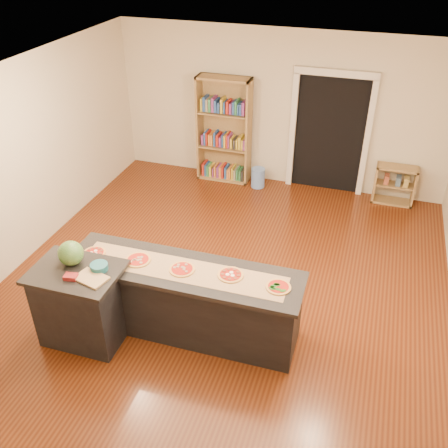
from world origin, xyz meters
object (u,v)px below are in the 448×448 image
(kitchen_island, at_px, (184,300))
(bookshelf, at_px, (224,130))
(waste_bin, at_px, (258,178))
(watermelon, at_px, (71,253))
(side_counter, at_px, (82,304))
(low_shelf, at_px, (394,185))

(kitchen_island, xyz_separation_m, bookshelf, (-0.80, 4.03, 0.51))
(waste_bin, xyz_separation_m, watermelon, (-1.11, -4.28, 0.96))
(side_counter, relative_size, bookshelf, 0.52)
(low_shelf, bearing_deg, watermelon, -128.49)
(side_counter, bearing_deg, kitchen_island, 23.15)
(side_counter, bearing_deg, low_shelf, 52.35)
(kitchen_island, relative_size, low_shelf, 4.04)
(low_shelf, distance_m, watermelon, 5.72)
(watermelon, bearing_deg, waste_bin, 75.44)
(watermelon, bearing_deg, side_counter, -48.22)
(kitchen_island, bearing_deg, watermelon, -163.18)
(side_counter, xyz_separation_m, bookshelf, (0.31, 4.52, 0.47))
(side_counter, bearing_deg, waste_bin, 76.37)
(kitchen_island, xyz_separation_m, waste_bin, (-0.09, 3.90, -0.28))
(kitchen_island, height_order, low_shelf, kitchen_island)
(side_counter, xyz_separation_m, low_shelf, (3.43, 4.54, -0.16))
(kitchen_island, height_order, bookshelf, bookshelf)
(kitchen_island, bearing_deg, bookshelf, 100.50)
(kitchen_island, bearing_deg, waste_bin, 90.60)
(low_shelf, bearing_deg, kitchen_island, -119.85)
(side_counter, height_order, low_shelf, side_counter)
(kitchen_island, bearing_deg, side_counter, -156.92)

